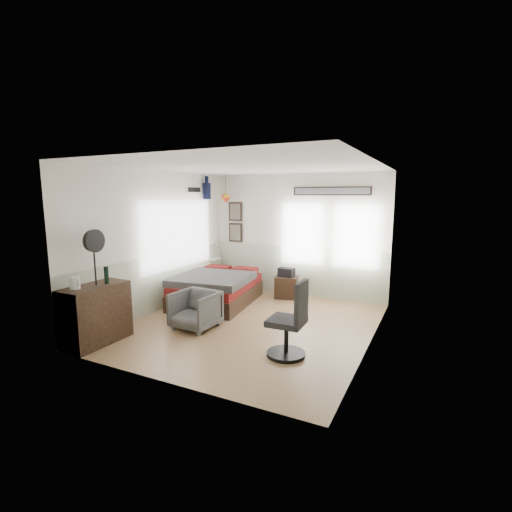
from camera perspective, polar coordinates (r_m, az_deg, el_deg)
The scene contains 12 objects.
ground_plane at distance 6.57m, azimuth -0.78°, elevation -10.56°, with size 4.00×4.50×0.01m, color #98734F.
room_shell at distance 6.41m, azimuth -0.67°, elevation 3.78°, with size 4.02×4.52×2.71m.
wall_decor at distance 8.43m, azimuth -1.41°, elevation 8.42°, with size 3.55×1.32×1.44m.
bed at distance 7.79m, azimuth -6.05°, elevation -5.04°, with size 1.63×2.13×0.63m.
dresser at distance 6.17m, azimuth -23.40°, elevation -8.24°, with size 0.48×1.00×0.90m, color black.
armchair at distance 6.40m, azimuth -9.31°, elevation -8.18°, with size 0.68×0.70×0.64m, color #5F5F5F.
nightstand at distance 8.19m, azimuth 4.67°, elevation -4.81°, with size 0.47×0.38×0.47m, color black.
task_chair at distance 5.23m, azimuth 5.34°, elevation -10.70°, with size 0.55×0.55×1.09m.
kettle at distance 5.92m, azimuth -26.08°, elevation -3.72°, with size 0.16×0.14×0.18m.
bottle at distance 6.07m, azimuth -22.03°, elevation -2.73°, with size 0.07×0.07×0.27m, color black.
stand_fan at distance 5.96m, azimuth -23.69°, elevation 2.00°, with size 0.09×0.35×0.84m.
black_bag at distance 8.11m, azimuth 4.70°, elevation -2.51°, with size 0.33×0.21×0.19m, color black.
Camera 1 is at (2.83, -5.50, 2.23)m, focal length 26.00 mm.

